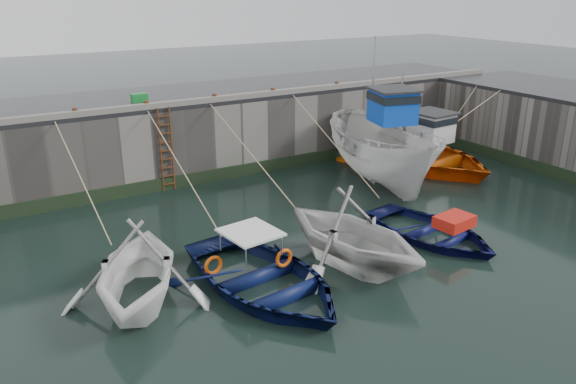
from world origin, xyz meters
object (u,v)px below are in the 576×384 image
boat_far_white (383,153)px  bollard_a (75,112)px  bollard_e (336,85)px  bollard_c (215,98)px  fish_crate (139,98)px  ladder (166,150)px  boat_near_navy (430,237)px  boat_near_blacktrim (351,264)px  boat_far_orange (418,154)px  boat_near_blue (263,289)px  bollard_b (146,105)px  boat_near_white (140,301)px  bollard_d (273,91)px

boat_far_white → bollard_a: bearing=174.6°
boat_far_white → bollard_e: boat_far_white is taller
boat_far_white → bollard_e: 4.36m
bollard_c → fish_crate: bearing=151.7°
ladder → bollard_c: bollard_c is taller
boat_near_navy → ladder: bearing=115.7°
boat_near_blacktrim → boat_far_orange: size_ratio=0.62×
boat_far_white → ladder: bearing=169.8°
boat_near_navy → fish_crate: (-5.85, 10.06, 3.32)m
boat_near_blue → bollard_b: 9.39m
boat_near_white → boat_far_orange: bearing=44.0°
fish_crate → boat_near_blue: bearing=-90.4°
fish_crate → bollard_d: 5.33m
ladder → bollard_b: 1.81m
boat_near_white → fish_crate: (3.06, 9.09, 3.32)m
boat_far_white → bollard_d: bearing=140.6°
boat_near_white → bollard_d: size_ratio=16.11×
bollard_a → bollard_d: bearing=0.0°
ladder → boat_near_navy: ladder is taller
boat_near_blue → boat_far_orange: 12.50m
ladder → bollard_e: 8.19m
boat_far_orange → fish_crate: boat_far_orange is taller
boat_near_white → bollard_a: size_ratio=16.11×
bollard_e → bollard_c: bearing=180.0°
bollard_d → ladder: bearing=-176.0°
boat_near_white → bollard_a: 8.40m
boat_near_white → bollard_c: 10.09m
boat_far_white → bollard_d: (-2.79, 3.80, 2.08)m
boat_near_blue → bollard_e: (8.50, 8.79, 3.30)m
boat_near_navy → bollard_a: bearing=126.7°
ladder → fish_crate: 2.46m
boat_near_white → fish_crate: size_ratio=7.52×
boat_near_blue → bollard_c: bearing=65.8°
boat_near_blacktrim → boat_near_navy: (3.19, 0.15, 0.00)m
bollard_c → bollard_a: bearing=180.0°
boat_near_blacktrim → bollard_b: bollard_b is taller
boat_near_navy → bollard_e: (2.50, 8.68, 3.30)m
boat_near_navy → boat_far_orange: (4.96, 5.87, 0.50)m
boat_far_orange → boat_far_white: bearing=-165.6°
boat_near_blue → bollard_c: (2.70, 8.79, 3.30)m
boat_near_navy → bollard_e: 9.62m
boat_near_blacktrim → boat_far_orange: 10.15m
bollard_a → boat_near_blue: bearing=-74.1°
boat_near_blue → boat_far_white: size_ratio=0.70×
bollard_c → ladder: bearing=-171.3°
fish_crate → bollard_c: fish_crate is taller
boat_near_navy → bollard_c: 9.86m
boat_far_orange → bollard_d: bearing=148.9°
boat_near_white → bollard_d: bollard_d is taller
fish_crate → boat_far_white: bearing=-32.7°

